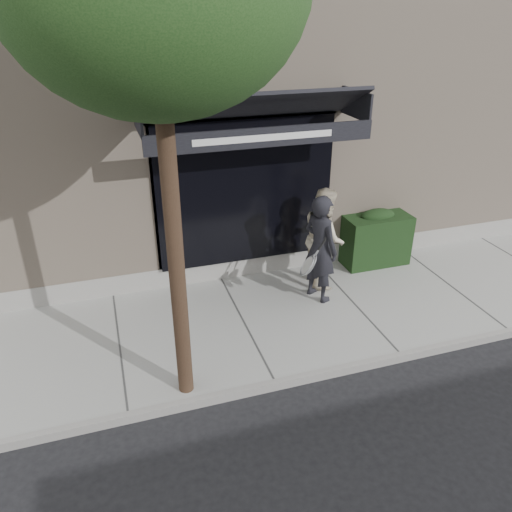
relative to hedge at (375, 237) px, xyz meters
name	(u,v)px	position (x,y,z in m)	size (l,w,h in m)	color
ground	(352,307)	(-1.10, -1.25, -0.66)	(80.00, 80.00, 0.00)	black
sidewalk	(352,304)	(-1.10, -1.25, -0.60)	(20.00, 3.00, 0.12)	#999A95
curb	(401,357)	(-1.10, -2.80, -0.59)	(20.00, 0.10, 0.14)	gray
building_facade	(263,101)	(-1.11, 3.71, 2.08)	(14.30, 8.04, 5.64)	#C0A992
hedge	(375,237)	(0.00, 0.00, 0.00)	(1.30, 0.70, 1.14)	black
pedestrian_front	(320,249)	(-1.63, -0.91, 0.42)	(0.86, 0.95, 1.91)	black
pedestrian_back	(324,237)	(-1.33, -0.41, 0.38)	(0.85, 1.01, 1.84)	beige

